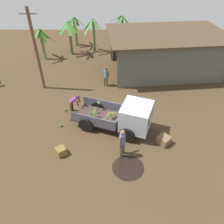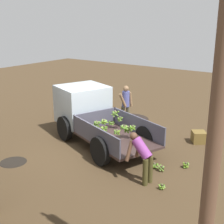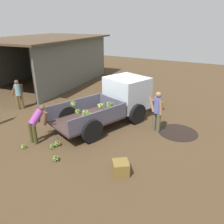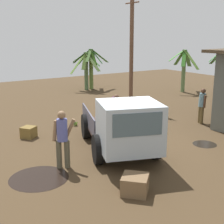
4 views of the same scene
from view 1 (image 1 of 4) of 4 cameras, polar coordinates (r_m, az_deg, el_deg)
The scene contains 20 objects.
ground at distance 13.76m, azimuth 1.82°, elevation -2.57°, with size 36.00×36.00×0.00m, color #463421.
mud_patch_0 at distance 11.35m, azimuth 4.24°, elevation -14.27°, with size 1.62×1.62×0.01m, color black.
mud_patch_1 at distance 15.71m, azimuth 5.31°, elevation 3.18°, with size 0.85×0.85×0.01m, color black.
cargo_truck at distance 12.56m, azimuth 4.28°, elevation -1.26°, with size 4.84×3.20×1.91m.
warehouse_shed at distance 19.24m, azimuth 15.22°, elevation 16.79°, with size 9.93×6.85×3.24m.
utility_pole at distance 16.51m, azimuth -19.16°, elevation 14.83°, with size 1.13×0.21×5.84m.
banana_palm_0 at distance 25.72m, azimuth 2.59°, elevation 21.29°, with size 2.44×2.34×2.71m.
banana_palm_1 at distance 24.53m, azimuth -9.55°, elevation 20.17°, with size 2.10×2.39×2.95m.
banana_palm_3 at distance 22.45m, azimuth -10.93°, elevation 19.00°, with size 2.15×2.22×3.15m.
banana_palm_4 at distance 22.02m, azimuth -17.71°, elevation 16.85°, with size 1.98×2.25×2.82m.
banana_palm_5 at distance 22.67m, azimuth -4.79°, elevation 19.54°, with size 1.83×2.61×3.23m.
person_foreground_visitor at distance 11.18m, azimuth 2.68°, elevation -7.80°, with size 0.44×0.69×1.72m.
person_worker_loading at distance 14.29m, azimuth -9.89°, elevation 2.64°, with size 0.74×0.67×1.37m.
person_bystander_near_shed at distance 16.88m, azimuth -1.66°, elevation 9.45°, with size 0.55×0.49×1.55m.
banana_bunch_on_ground_0 at distance 14.07m, azimuth -10.77°, elevation -1.69°, with size 0.22×0.22×0.19m.
banana_bunch_on_ground_1 at distance 13.72m, azimuth -13.26°, elevation -3.40°, with size 0.23×0.22×0.19m.
banana_bunch_on_ground_2 at distance 14.88m, azimuth -12.10°, elevation 0.51°, with size 0.20×0.19×0.16m.
banana_bunch_on_ground_3 at distance 14.00m, azimuth -9.81°, elevation -1.79°, with size 0.25×0.25×0.19m.
wooden_crate_0 at distance 12.04m, azimuth -13.19°, elevation -9.92°, with size 0.47×0.47×0.42m, color brown.
wooden_crate_1 at distance 12.61m, azimuth 13.36°, elevation -7.14°, with size 0.63×0.63×0.45m, color brown.
Camera 1 is at (-0.44, -10.40, 9.00)m, focal length 35.00 mm.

